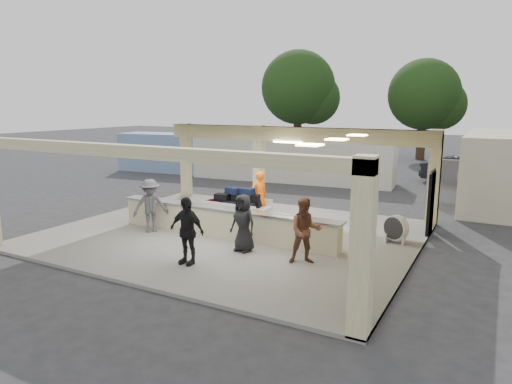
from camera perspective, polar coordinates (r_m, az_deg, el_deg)
The scene contains 15 objects.
ground at distance 15.75m, azimuth -3.02°, elevation -5.47°, with size 120.00×120.00×0.00m, color #2A2A2C.
pavilion at distance 15.88m, azimuth -1.17°, elevation -0.31°, with size 12.01×10.00×3.55m.
baggage_counter at distance 15.19m, azimuth -4.03°, elevation -3.81°, with size 8.20×0.58×0.98m.
luggage_cart at distance 16.92m, azimuth -2.55°, elevation -1.48°, with size 2.28×1.43×1.32m.
drum_fan at distance 15.16m, azimuth 17.09°, elevation -4.34°, with size 0.84×0.58×0.89m.
baggage_handler at distance 16.99m, azimuth 0.37°, elevation -0.57°, with size 0.70×0.38×1.91m, color #FF650D.
passenger_a at distance 12.64m, azimuth 6.18°, elevation -4.84°, with size 0.90×0.39×1.84m, color brown.
passenger_b at distance 12.65m, azimuth -8.66°, elevation -4.80°, with size 1.10×0.40×1.88m, color black.
passenger_c at distance 16.04m, azimuth -13.05°, elevation -1.67°, with size 1.19×0.42×1.84m, color #46454A.
passenger_d at distance 13.60m, azimuth -1.60°, elevation -3.88°, with size 0.85×0.35×1.73m, color black.
car_dark at distance 28.10m, azimuth 24.79°, elevation 2.43°, with size 1.65×4.68×1.56m, color black.
container_white at distance 26.82m, azimuth 4.38°, elevation 4.13°, with size 11.81×2.36×2.56m, color silver.
container_blue at distance 30.39m, azimuth -8.44°, elevation 4.80°, with size 9.68×2.32×2.52m, color #7D9EC8.
tree_left at distance 40.20m, azimuth 5.81°, elevation 12.52°, with size 6.60×6.30×9.00m.
tree_mid at distance 39.43m, azimuth 20.75°, elevation 11.00°, with size 6.00×5.60×8.00m.
Camera 1 is at (7.94, -12.86, 4.45)m, focal length 32.00 mm.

